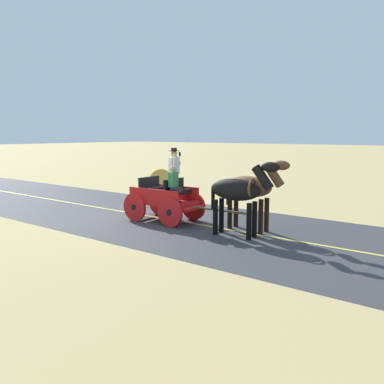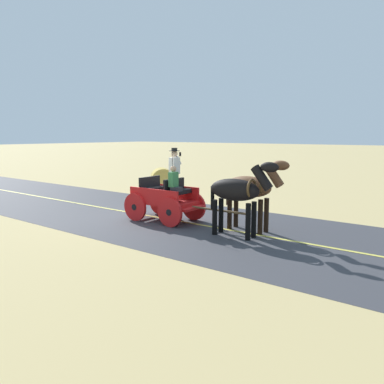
# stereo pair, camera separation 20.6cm
# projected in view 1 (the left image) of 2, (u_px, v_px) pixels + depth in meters

# --- Properties ---
(ground_plane) EXTENTS (200.00, 200.00, 0.00)m
(ground_plane) POSITION_uv_depth(u_px,v_px,m) (147.00, 216.00, 14.29)
(ground_plane) COLOR tan
(road_surface) EXTENTS (6.52, 160.00, 0.01)m
(road_surface) POSITION_uv_depth(u_px,v_px,m) (147.00, 216.00, 14.29)
(road_surface) COLOR #38383D
(road_surface) RESTS_ON ground
(road_centre_stripe) EXTENTS (0.12, 160.00, 0.00)m
(road_centre_stripe) POSITION_uv_depth(u_px,v_px,m) (147.00, 216.00, 14.29)
(road_centre_stripe) COLOR #DBCC4C
(road_centre_stripe) RESTS_ON road_surface
(horse_drawn_carriage) EXTENTS (1.47, 4.51, 2.50)m
(horse_drawn_carriage) POSITION_uv_depth(u_px,v_px,m) (166.00, 197.00, 13.40)
(horse_drawn_carriage) COLOR red
(horse_drawn_carriage) RESTS_ON ground
(horse_near_side) EXTENTS (0.61, 2.13, 2.21)m
(horse_near_side) POSITION_uv_depth(u_px,v_px,m) (252.00, 188.00, 11.92)
(horse_near_side) COLOR brown
(horse_near_side) RESTS_ON ground
(horse_off_side) EXTENTS (0.64, 2.13, 2.21)m
(horse_off_side) POSITION_uv_depth(u_px,v_px,m) (239.00, 192.00, 11.26)
(horse_off_side) COLOR black
(horse_off_side) RESTS_ON ground
(hay_bale) EXTENTS (1.63, 1.62, 1.20)m
(hay_bale) POSITION_uv_depth(u_px,v_px,m) (160.00, 180.00, 20.40)
(hay_bale) COLOR gold
(hay_bale) RESTS_ON ground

